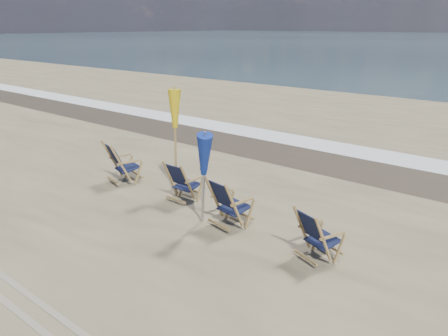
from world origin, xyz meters
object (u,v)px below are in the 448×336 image
object	(u,v)px
beach_chair_3	(323,242)
umbrella_blue	(203,154)
beach_chair_0	(121,166)
beach_chair_2	(234,208)
umbrella_yellow	(174,115)
beach_chair_1	(188,185)

from	to	relation	value
beach_chair_3	umbrella_blue	distance (m)	2.73
beach_chair_3	beach_chair_0	bearing A→B (deg)	17.22
beach_chair_2	umbrella_yellow	bearing A→B (deg)	-7.65
beach_chair_3	umbrella_yellow	size ratio (longest dim) A/B	0.39
beach_chair_1	umbrella_blue	bearing A→B (deg)	148.91
beach_chair_1	umbrella_blue	world-z (taller)	umbrella_blue
beach_chair_0	beach_chair_2	size ratio (longest dim) A/B	1.03
beach_chair_0	umbrella_yellow	xyz separation A→B (m)	(1.41, 0.48, 1.36)
beach_chair_0	beach_chair_3	bearing A→B (deg)	-167.01
beach_chair_2	beach_chair_0	bearing A→B (deg)	6.29
beach_chair_3	beach_chair_2	bearing A→B (deg)	17.83
beach_chair_2	umbrella_yellow	xyz separation A→B (m)	(-2.25, 0.72, 1.38)
beach_chair_2	umbrella_yellow	size ratio (longest dim) A/B	0.43
umbrella_blue	beach_chair_1	bearing A→B (deg)	149.10
beach_chair_1	beach_chair_2	distance (m)	1.68
beach_chair_1	beach_chair_3	size ratio (longest dim) A/B	1.02
beach_chair_2	beach_chair_3	bearing A→B (deg)	-172.78
beach_chair_1	beach_chair_2	world-z (taller)	beach_chair_2
beach_chair_0	beach_chair_2	distance (m)	3.68
beach_chair_0	umbrella_blue	world-z (taller)	umbrella_blue
beach_chair_2	umbrella_blue	size ratio (longest dim) A/B	0.52
umbrella_yellow	beach_chair_3	bearing A→B (deg)	-11.08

